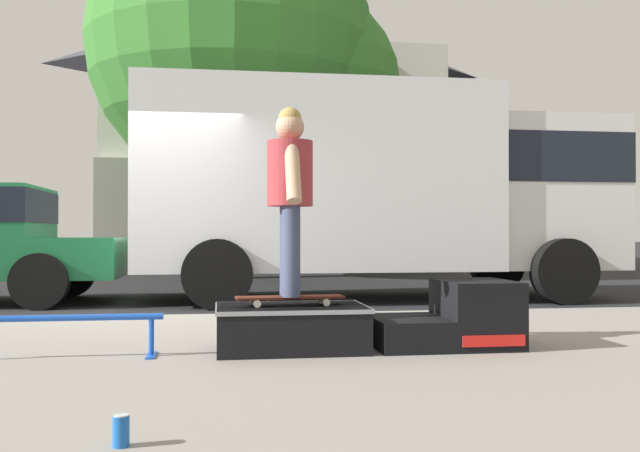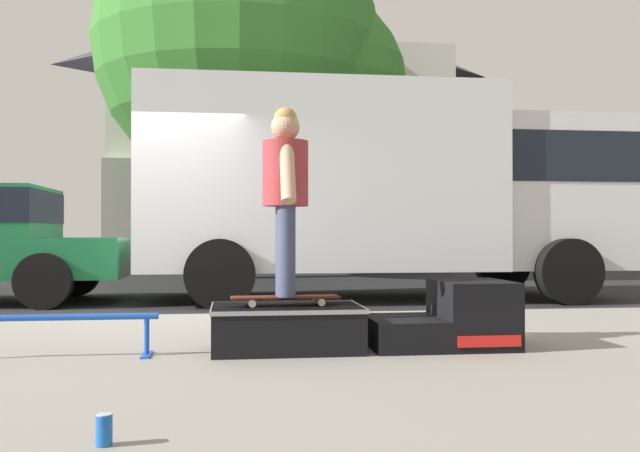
{
  "view_description": "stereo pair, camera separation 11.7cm",
  "coord_description": "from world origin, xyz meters",
  "px_view_note": "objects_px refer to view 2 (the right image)",
  "views": [
    {
      "loc": [
        0.95,
        -7.97,
        0.96
      ],
      "look_at": [
        1.96,
        -0.96,
        1.04
      ],
      "focal_mm": 39.41,
      "sensor_mm": 36.0,
      "label": 1
    },
    {
      "loc": [
        1.06,
        -7.99,
        0.96
      ],
      "look_at": [
        1.96,
        -0.96,
        1.04
      ],
      "focal_mm": 39.41,
      "sensor_mm": 36.0,
      "label": 2
    }
  ],
  "objects_px": {
    "skate_box": "(286,326)",
    "skateboard": "(285,298)",
    "box_truck": "(382,184)",
    "skater_kid": "(285,185)",
    "kicker_ramp": "(452,319)",
    "grind_rail": "(62,326)",
    "street_tree_main": "(255,56)",
    "soda_can": "(104,430)"
  },
  "relations": [
    {
      "from": "skate_box",
      "to": "skateboard",
      "type": "bearing_deg",
      "value": 132.44
    },
    {
      "from": "skate_box",
      "to": "box_truck",
      "type": "relative_size",
      "value": 0.16
    },
    {
      "from": "skateboard",
      "to": "skater_kid",
      "type": "bearing_deg",
      "value": -75.96
    },
    {
      "from": "kicker_ramp",
      "to": "skater_kid",
      "type": "bearing_deg",
      "value": 179.61
    },
    {
      "from": "skate_box",
      "to": "grind_rail",
      "type": "relative_size",
      "value": 0.84
    },
    {
      "from": "box_truck",
      "to": "street_tree_main",
      "type": "height_order",
      "value": "street_tree_main"
    },
    {
      "from": "skate_box",
      "to": "grind_rail",
      "type": "bearing_deg",
      "value": -176.06
    },
    {
      "from": "skater_kid",
      "to": "skate_box",
      "type": "bearing_deg",
      "value": -47.56
    },
    {
      "from": "skate_box",
      "to": "soda_can",
      "type": "distance_m",
      "value": 2.37
    },
    {
      "from": "grind_rail",
      "to": "street_tree_main",
      "type": "xyz_separation_m",
      "value": [
        1.66,
        10.4,
        4.53
      ]
    },
    {
      "from": "skater_kid",
      "to": "box_truck",
      "type": "distance_m",
      "value": 5.44
    },
    {
      "from": "kicker_ramp",
      "to": "box_truck",
      "type": "relative_size",
      "value": 0.15
    },
    {
      "from": "grind_rail",
      "to": "soda_can",
      "type": "relative_size",
      "value": 10.24
    },
    {
      "from": "skate_box",
      "to": "box_truck",
      "type": "bearing_deg",
      "value": 70.29
    },
    {
      "from": "skater_kid",
      "to": "soda_can",
      "type": "distance_m",
      "value": 2.63
    },
    {
      "from": "kicker_ramp",
      "to": "skater_kid",
      "type": "xyz_separation_m",
      "value": [
        -1.24,
        0.01,
        0.99
      ]
    },
    {
      "from": "box_truck",
      "to": "skateboard",
      "type": "bearing_deg",
      "value": -109.81
    },
    {
      "from": "skateboard",
      "to": "skater_kid",
      "type": "relative_size",
      "value": 0.58
    },
    {
      "from": "kicker_ramp",
      "to": "box_truck",
      "type": "xyz_separation_m",
      "value": [
        0.6,
        5.11,
        1.38
      ]
    },
    {
      "from": "skater_kid",
      "to": "street_tree_main",
      "type": "relative_size",
      "value": 0.17
    },
    {
      "from": "skater_kid",
      "to": "box_truck",
      "type": "relative_size",
      "value": 0.2
    },
    {
      "from": "kicker_ramp",
      "to": "skateboard",
      "type": "distance_m",
      "value": 1.26
    },
    {
      "from": "street_tree_main",
      "to": "kicker_ramp",
      "type": "bearing_deg",
      "value": -83.8
    },
    {
      "from": "skate_box",
      "to": "street_tree_main",
      "type": "height_order",
      "value": "street_tree_main"
    },
    {
      "from": "skateboard",
      "to": "box_truck",
      "type": "bearing_deg",
      "value": 70.19
    },
    {
      "from": "skate_box",
      "to": "soda_can",
      "type": "bearing_deg",
      "value": -112.32
    },
    {
      "from": "skate_box",
      "to": "kicker_ramp",
      "type": "relative_size",
      "value": 1.03
    },
    {
      "from": "skate_box",
      "to": "soda_can",
      "type": "relative_size",
      "value": 8.59
    },
    {
      "from": "skater_kid",
      "to": "street_tree_main",
      "type": "distance_m",
      "value": 10.88
    },
    {
      "from": "skateboard",
      "to": "skater_kid",
      "type": "distance_m",
      "value": 0.82
    },
    {
      "from": "kicker_ramp",
      "to": "street_tree_main",
      "type": "relative_size",
      "value": 0.13
    },
    {
      "from": "skate_box",
      "to": "box_truck",
      "type": "height_order",
      "value": "box_truck"
    },
    {
      "from": "skate_box",
      "to": "soda_can",
      "type": "xyz_separation_m",
      "value": [
        -0.9,
        -2.19,
        -0.11
      ]
    },
    {
      "from": "skateboard",
      "to": "box_truck",
      "type": "xyz_separation_m",
      "value": [
        1.84,
        5.11,
        1.2
      ]
    },
    {
      "from": "soda_can",
      "to": "street_tree_main",
      "type": "xyz_separation_m",
      "value": [
        1.02,
        12.49,
        4.68
      ]
    },
    {
      "from": "grind_rail",
      "to": "box_truck",
      "type": "height_order",
      "value": "box_truck"
    },
    {
      "from": "skateboard",
      "to": "street_tree_main",
      "type": "xyz_separation_m",
      "value": [
        0.12,
        10.29,
        4.36
      ]
    },
    {
      "from": "soda_can",
      "to": "street_tree_main",
      "type": "relative_size",
      "value": 0.02
    },
    {
      "from": "skate_box",
      "to": "skater_kid",
      "type": "xyz_separation_m",
      "value": [
        -0.01,
        0.01,
        1.02
      ]
    },
    {
      "from": "skateboard",
      "to": "skater_kid",
      "type": "xyz_separation_m",
      "value": [
        0.0,
        -0.0,
        0.82
      ]
    },
    {
      "from": "grind_rail",
      "to": "skater_kid",
      "type": "bearing_deg",
      "value": 4.26
    },
    {
      "from": "kicker_ramp",
      "to": "grind_rail",
      "type": "bearing_deg",
      "value": -177.82
    }
  ]
}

